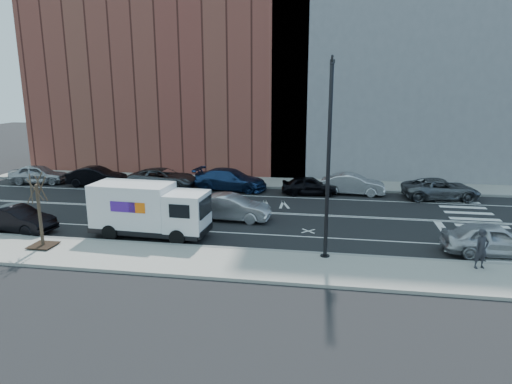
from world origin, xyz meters
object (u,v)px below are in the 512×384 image
(near_parked_front, at_px, (493,239))
(pedestrian, at_px, (481,249))
(fedex_van, at_px, (149,209))
(driving_sedan, at_px, (231,207))
(far_parked_b, at_px, (97,177))
(far_parked_a, at_px, (39,174))

(near_parked_front, relative_size, pedestrian, 2.59)
(fedex_van, height_order, driving_sedan, fedex_van)
(near_parked_front, bearing_deg, far_parked_b, 65.55)
(fedex_van, relative_size, driving_sedan, 1.37)
(far_parked_a, xyz_separation_m, near_parked_front, (31.78, -11.20, 0.01))
(far_parked_b, height_order, near_parked_front, near_parked_front)
(far_parked_a, bearing_deg, pedestrian, -120.74)
(far_parked_a, height_order, driving_sedan, far_parked_a)
(fedex_van, distance_m, pedestrian, 16.41)
(driving_sedan, height_order, near_parked_front, near_parked_front)
(driving_sedan, xyz_separation_m, pedestrian, (12.57, -5.85, 0.27))
(fedex_van, height_order, pedestrian, fedex_van)
(far_parked_b, relative_size, driving_sedan, 1.00)
(far_parked_b, bearing_deg, driving_sedan, -121.18)
(driving_sedan, relative_size, pedestrian, 2.62)
(far_parked_b, xyz_separation_m, near_parked_front, (26.51, -11.06, 0.02))
(far_parked_b, height_order, pedestrian, pedestrian)
(far_parked_a, relative_size, pedestrian, 2.56)
(pedestrian, bearing_deg, fedex_van, 149.71)
(driving_sedan, height_order, pedestrian, pedestrian)
(pedestrian, bearing_deg, far_parked_a, 133.45)
(driving_sedan, distance_m, near_parked_front, 14.23)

